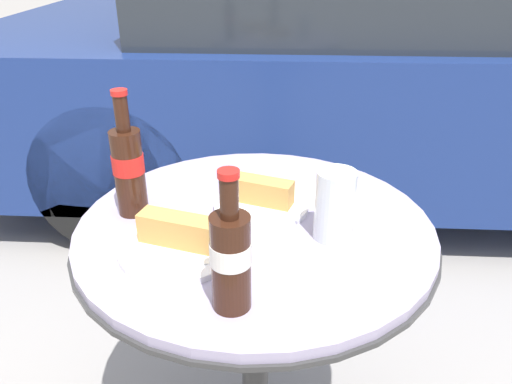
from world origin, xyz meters
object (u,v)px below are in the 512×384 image
bistro_table (255,277)px  cola_bottle_left (129,167)px  cola_bottle_right (231,257)px  drinking_glass (334,208)px  lunch_plate_near (261,200)px  parked_car (397,62)px  lunch_plate_far (179,241)px

bistro_table → cola_bottle_left: 0.35m
cola_bottle_right → drinking_glass: (0.17, 0.21, -0.03)m
cola_bottle_right → lunch_plate_near: 0.32m
drinking_glass → lunch_plate_near: size_ratio=0.68×
cola_bottle_right → parked_car: 2.18m
drinking_glass → parked_car: 1.93m
cola_bottle_right → lunch_plate_far: size_ratio=1.06×
cola_bottle_left → cola_bottle_right: cola_bottle_left is taller
cola_bottle_left → parked_car: parked_car is taller
bistro_table → lunch_plate_near: 0.17m
drinking_glass → lunch_plate_near: (-0.14, 0.11, -0.04)m
lunch_plate_near → parked_car: parked_car is taller
cola_bottle_left → drinking_glass: 0.41m
bistro_table → lunch_plate_near: size_ratio=3.60×
drinking_glass → parked_car: bearing=75.3°
cola_bottle_left → drinking_glass: bearing=-10.2°
lunch_plate_near → parked_car: (0.63, 1.76, -0.10)m
cola_bottle_left → parked_car: size_ratio=0.06×
lunch_plate_far → cola_bottle_left: bearing=131.9°
cola_bottle_left → lunch_plate_near: (0.26, 0.03, -0.08)m
cola_bottle_left → parked_car: 2.01m
lunch_plate_near → lunch_plate_far: bearing=-130.1°
cola_bottle_left → lunch_plate_far: 0.20m
bistro_table → parked_car: parked_car is taller
cola_bottle_left → drinking_glass: cola_bottle_left is taller
bistro_table → cola_bottle_left: cola_bottle_left is taller
lunch_plate_near → lunch_plate_far: size_ratio=0.92×
lunch_plate_far → parked_car: parked_car is taller
parked_car → cola_bottle_left: bearing=-116.6°
lunch_plate_near → parked_car: 1.87m
bistro_table → drinking_glass: (0.15, -0.04, 0.20)m
cola_bottle_left → cola_bottle_right: 0.37m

